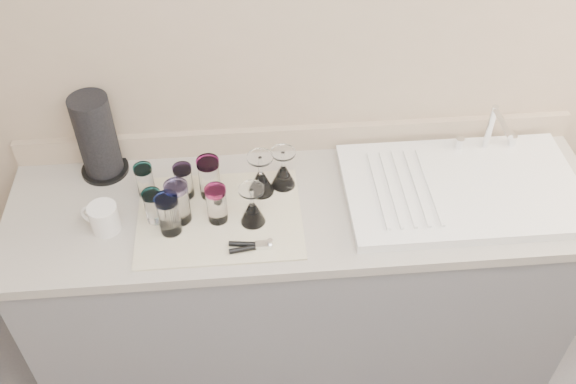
{
  "coord_description": "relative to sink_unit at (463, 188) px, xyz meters",
  "views": [
    {
      "loc": [
        -0.19,
        -0.35,
        2.47
      ],
      "look_at": [
        -0.07,
        1.15,
        1.0
      ],
      "focal_mm": 40.0,
      "sensor_mm": 36.0,
      "label": 1
    }
  ],
  "objects": [
    {
      "name": "counter_unit",
      "position": [
        -0.55,
        -0.0,
        -0.47
      ],
      "size": [
        2.06,
        0.62,
        0.9
      ],
      "color": "slate",
      "rests_on": "ground"
    },
    {
      "name": "sink_unit",
      "position": [
        0.0,
        0.0,
        0.0
      ],
      "size": [
        0.82,
        0.5,
        0.22
      ],
      "color": "white",
      "rests_on": "counter_unit"
    },
    {
      "name": "dish_towel",
      "position": [
        -0.85,
        -0.06,
        -0.02
      ],
      "size": [
        0.55,
        0.42,
        0.01
      ],
      "primitive_type": "cube",
      "color": "silver",
      "rests_on": "counter_unit"
    },
    {
      "name": "tumbler_teal",
      "position": [
        -1.1,
        0.07,
        0.05
      ],
      "size": [
        0.06,
        0.06,
        0.13
      ],
      "color": "white",
      "rests_on": "dish_towel"
    },
    {
      "name": "tumbler_cyan",
      "position": [
        -0.97,
        0.06,
        0.05
      ],
      "size": [
        0.06,
        0.06,
        0.13
      ],
      "color": "white",
      "rests_on": "dish_towel"
    },
    {
      "name": "tumbler_purple",
      "position": [
        -0.88,
        0.06,
        0.07
      ],
      "size": [
        0.08,
        0.08,
        0.15
      ],
      "color": "white",
      "rests_on": "dish_towel"
    },
    {
      "name": "tumbler_magenta",
      "position": [
        -1.06,
        -0.05,
        0.05
      ],
      "size": [
        0.06,
        0.06,
        0.12
      ],
      "color": "white",
      "rests_on": "dish_towel"
    },
    {
      "name": "tumbler_blue",
      "position": [
        -0.98,
        -0.06,
        0.07
      ],
      "size": [
        0.08,
        0.08,
        0.16
      ],
      "color": "white",
      "rests_on": "dish_towel"
    },
    {
      "name": "tumbler_lavender",
      "position": [
        -0.85,
        -0.07,
        0.06
      ],
      "size": [
        0.07,
        0.07,
        0.14
      ],
      "color": "white",
      "rests_on": "dish_towel"
    },
    {
      "name": "tumbler_extra",
      "position": [
        -1.01,
        -0.11,
        0.06
      ],
      "size": [
        0.08,
        0.08,
        0.15
      ],
      "color": "white",
      "rests_on": "dish_towel"
    },
    {
      "name": "goblet_back_left",
      "position": [
        -0.7,
        0.05,
        0.04
      ],
      "size": [
        0.09,
        0.09,
        0.16
      ],
      "color": "white",
      "rests_on": "dish_towel"
    },
    {
      "name": "goblet_back_right",
      "position": [
        -0.62,
        0.08,
        0.04
      ],
      "size": [
        0.09,
        0.09,
        0.15
      ],
      "color": "white",
      "rests_on": "dish_towel"
    },
    {
      "name": "goblet_front_left",
      "position": [
        -0.74,
        -0.09,
        0.04
      ],
      "size": [
        0.08,
        0.08,
        0.15
      ],
      "color": "white",
      "rests_on": "dish_towel"
    },
    {
      "name": "can_opener",
      "position": [
        -0.75,
        -0.2,
        -0.0
      ],
      "size": [
        0.14,
        0.05,
        0.02
      ],
      "color": "silver",
      "rests_on": "dish_towel"
    },
    {
      "name": "white_mug",
      "position": [
        -1.23,
        -0.07,
        0.03
      ],
      "size": [
        0.14,
        0.12,
        0.1
      ],
      "color": "silver",
      "rests_on": "counter_unit"
    },
    {
      "name": "paper_towel_roll",
      "position": [
        -1.26,
        0.22,
        0.14
      ],
      "size": [
        0.17,
        0.17,
        0.32
      ],
      "color": "black",
      "rests_on": "counter_unit"
    }
  ]
}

